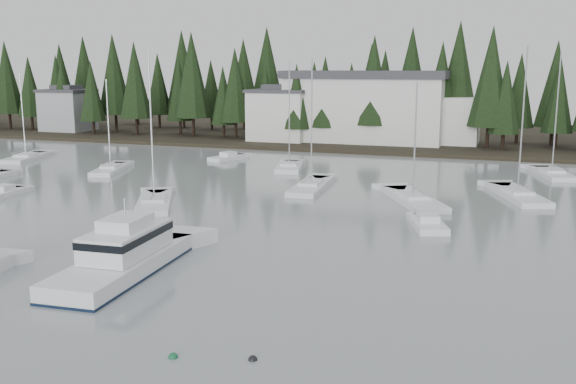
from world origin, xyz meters
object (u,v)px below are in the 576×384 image
house_west (280,114)px  cabin_cruiser_center (124,260)px  harbor_inn (379,108)px  runabout_3 (228,159)px  runabout_1 (428,226)px  house_far_west (68,109)px  sailboat_1 (311,188)px  sailboat_8 (111,171)px  sailboat_3 (517,196)px  sailboat_10 (26,159)px  runabout_0 (4,194)px  sailboat_0 (289,168)px  sailboat_7 (413,201)px  sailboat_5 (154,204)px  sailboat_4 (552,175)px

house_west → cabin_cruiser_center: bearing=-77.9°
harbor_inn → runabout_3: (-15.16, -22.81, -5.64)m
house_west → runabout_1: (29.32, -47.64, -4.52)m
house_far_west → house_west: bearing=-2.7°
sailboat_1 → sailboat_8: (-25.24, 2.55, -0.01)m
sailboat_3 → sailboat_1: bearing=76.7°
house_west → sailboat_10: (-25.31, -28.13, -4.60)m
runabout_0 → runabout_1: bearing=-92.5°
cabin_cruiser_center → sailboat_1: (2.40, 29.17, -0.70)m
sailboat_0 → sailboat_1: (6.22, -11.13, -0.01)m
cabin_cruiser_center → sailboat_7: 29.16m
house_west → cabin_cruiser_center: (13.88, -64.57, -3.89)m
cabin_cruiser_center → runabout_1: 22.93m
sailboat_5 → sailboat_10: sailboat_5 is taller
runabout_1 → sailboat_10: bearing=51.4°
house_far_west → sailboat_4: sailboat_4 is taller
harbor_inn → sailboat_0: sailboat_0 is taller
house_west → runabout_3: (-0.12, -19.47, -4.52)m
sailboat_0 → sailboat_5: sailboat_5 is taller
sailboat_5 → runabout_0: 15.59m
runabout_3 → sailboat_5: bearing=-150.3°
sailboat_5 → runabout_0: bearing=66.7°
sailboat_1 → sailboat_7: (10.54, -3.04, -0.02)m
house_west → runabout_1: house_west is taller
runabout_0 → sailboat_4: bearing=-63.0°
house_far_west → harbor_inn: (57.04, 1.34, 1.37)m
runabout_3 → runabout_1: bearing=-115.6°
sailboat_4 → sailboat_5: bearing=113.7°
sailboat_1 → sailboat_4: sailboat_4 is taller
sailboat_8 → sailboat_7: bearing=-116.4°
sailboat_0 → sailboat_4: (29.25, 5.17, 0.00)m
sailboat_3 → runabout_1: 15.78m
harbor_inn → house_far_west: bearing=-178.7°
house_far_west → runabout_3: (41.88, -21.47, -4.27)m
runabout_3 → sailboat_7: bearing=-107.0°
sailboat_8 → sailboat_10: bearing=56.3°
harbor_inn → cabin_cruiser_center: size_ratio=2.44×
sailboat_3 → sailboat_7: size_ratio=1.28×
cabin_cruiser_center → runabout_0: cabin_cruiser_center is taller
house_west → sailboat_3: 48.98m
cabin_cruiser_center → runabout_3: (-14.00, 45.10, -0.63)m
sailboat_7 → sailboat_8: (-35.78, 5.59, 0.01)m
house_west → cabin_cruiser_center: 66.16m
sailboat_4 → runabout_1: sailboat_4 is taller
cabin_cruiser_center → sailboat_10: 53.52m
sailboat_1 → sailboat_4: bearing=-59.4°
sailboat_5 → runabout_1: sailboat_5 is taller
sailboat_1 → house_far_west: bearing=52.6°
harbor_inn → sailboat_8: bearing=-123.6°
sailboat_3 → sailboat_7: bearing=100.8°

